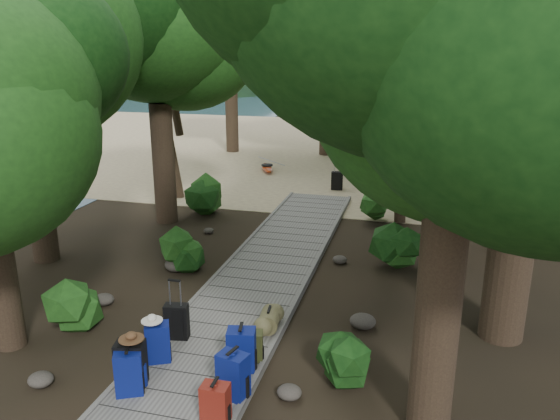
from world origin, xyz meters
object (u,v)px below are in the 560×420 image
(backpack_left_c, at_px, (158,340))
(duffel_right_khaki, at_px, (269,320))
(kayak, at_px, (267,167))
(suitcase_on_boardwalk, at_px, (177,321))
(backpack_right_a, at_px, (215,402))
(backpack_right_b, at_px, (233,373))
(sun_lounger, at_px, (434,171))
(backpack_right_d, at_px, (252,344))
(lone_suitcase_on_sand, at_px, (337,181))
(backpack_left_a, at_px, (129,371))
(backpack_left_b, at_px, (131,362))
(backpack_right_c, at_px, (241,347))

(backpack_left_c, bearing_deg, duffel_right_khaki, 18.10)
(duffel_right_khaki, xyz_separation_m, kayak, (-3.57, 12.35, -0.11))
(duffel_right_khaki, relative_size, suitcase_on_boardwalk, 0.87)
(backpack_right_a, bearing_deg, backpack_left_c, 139.45)
(backpack_right_b, distance_m, sun_lounger, 14.76)
(suitcase_on_boardwalk, distance_m, kayak, 13.21)
(sun_lounger, bearing_deg, backpack_right_b, -96.15)
(backpack_right_a, height_order, backpack_right_d, backpack_right_a)
(duffel_right_khaki, height_order, lone_suitcase_on_sand, lone_suitcase_on_sand)
(backpack_left_a, distance_m, lone_suitcase_on_sand, 12.41)
(backpack_left_b, height_order, backpack_right_b, backpack_left_b)
(duffel_right_khaki, xyz_separation_m, sun_lounger, (2.85, 12.54, 0.05))
(suitcase_on_boardwalk, bearing_deg, backpack_left_b, -102.47)
(backpack_left_c, xyz_separation_m, backpack_right_c, (1.32, 0.11, 0.01))
(backpack_right_b, bearing_deg, lone_suitcase_on_sand, 107.04)
(backpack_left_c, bearing_deg, backpack_right_c, -21.79)
(suitcase_on_boardwalk, height_order, lone_suitcase_on_sand, suitcase_on_boardwalk)
(backpack_right_b, relative_size, sun_lounger, 0.36)
(backpack_right_b, xyz_separation_m, backpack_right_c, (-0.11, 0.68, -0.01))
(suitcase_on_boardwalk, xyz_separation_m, lone_suitcase_on_sand, (0.99, 10.80, -0.09))
(backpack_right_b, bearing_deg, kayak, 119.07)
(backpack_left_b, xyz_separation_m, backpack_right_a, (1.48, -0.49, -0.06))
(backpack_left_b, distance_m, suitcase_on_boardwalk, 1.39)
(lone_suitcase_on_sand, bearing_deg, backpack_right_b, -94.82)
(backpack_right_a, bearing_deg, lone_suitcase_on_sand, 91.13)
(duffel_right_khaki, bearing_deg, backpack_right_b, -96.09)
(backpack_right_d, height_order, kayak, backpack_right_d)
(backpack_left_b, relative_size, backpack_left_c, 1.09)
(backpack_right_a, bearing_deg, backpack_left_a, 166.96)
(backpack_left_c, bearing_deg, backpack_left_b, -123.06)
(duffel_right_khaki, bearing_deg, backpack_left_a, -129.01)
(suitcase_on_boardwalk, bearing_deg, kayak, 89.55)
(backpack_left_a, height_order, backpack_left_b, backpack_left_b)
(suitcase_on_boardwalk, relative_size, lone_suitcase_on_sand, 0.96)
(backpack_left_c, distance_m, backpack_right_b, 1.53)
(backpack_right_a, xyz_separation_m, kayak, (-3.58, 14.90, -0.25))
(backpack_right_c, height_order, backpack_right_d, backpack_right_c)
(backpack_right_b, xyz_separation_m, duffel_right_khaki, (-0.03, 1.95, -0.19))
(backpack_right_c, xyz_separation_m, lone_suitcase_on_sand, (-0.34, 11.40, -0.15))
(backpack_left_b, distance_m, sun_lounger, 15.23)
(backpack_left_a, xyz_separation_m, backpack_right_c, (1.33, 0.97, 0.01))
(backpack_right_d, distance_m, kayak, 13.81)
(backpack_left_b, distance_m, lone_suitcase_on_sand, 12.24)
(suitcase_on_boardwalk, distance_m, sun_lounger, 13.89)
(backpack_right_b, relative_size, duffel_right_khaki, 1.40)
(backpack_right_b, bearing_deg, backpack_right_a, -77.55)
(backpack_right_a, xyz_separation_m, backpack_right_b, (0.03, 0.60, 0.05))
(backpack_right_d, bearing_deg, duffel_right_khaki, 76.02)
(backpack_left_a, xyz_separation_m, backpack_right_b, (1.44, 0.30, 0.01))
(backpack_right_b, height_order, lone_suitcase_on_sand, backpack_right_b)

